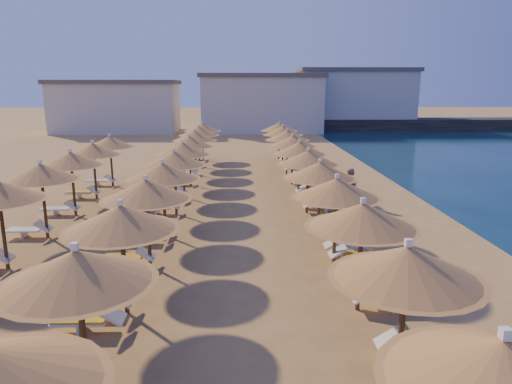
{
  "coord_description": "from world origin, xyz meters",
  "views": [
    {
      "loc": [
        0.45,
        -15.51,
        5.88
      ],
      "look_at": [
        1.12,
        4.0,
        1.3
      ],
      "focal_mm": 32.0,
      "sensor_mm": 36.0,
      "label": 1
    }
  ],
  "objects_px": {
    "parasol_row_east": "(313,165)",
    "parasol_row_west": "(169,165)",
    "beachgoer_a": "(372,247)",
    "jetty": "(431,124)",
    "beachgoer_c": "(306,178)",
    "beachgoer_b": "(350,187)"
  },
  "relations": [
    {
      "from": "parasol_row_east",
      "to": "parasol_row_west",
      "type": "height_order",
      "value": "same"
    },
    {
      "from": "parasol_row_east",
      "to": "beachgoer_a",
      "type": "bearing_deg",
      "value": -79.22
    },
    {
      "from": "jetty",
      "to": "parasol_row_west",
      "type": "xyz_separation_m",
      "value": [
        -28.5,
        -41.5,
        1.84
      ]
    },
    {
      "from": "jetty",
      "to": "beachgoer_a",
      "type": "xyz_separation_m",
      "value": [
        -21.32,
        -47.01,
        0.12
      ]
    },
    {
      "from": "parasol_row_east",
      "to": "beachgoer_c",
      "type": "bearing_deg",
      "value": 84.83
    },
    {
      "from": "beachgoer_c",
      "to": "jetty",
      "type": "bearing_deg",
      "value": 123.46
    },
    {
      "from": "parasol_row_east",
      "to": "beachgoer_a",
      "type": "distance_m",
      "value": 5.87
    },
    {
      "from": "jetty",
      "to": "beachgoer_b",
      "type": "distance_m",
      "value": 43.47
    },
    {
      "from": "jetty",
      "to": "parasol_row_east",
      "type": "xyz_separation_m",
      "value": [
        -22.37,
        -41.5,
        1.84
      ]
    },
    {
      "from": "parasol_row_west",
      "to": "beachgoer_b",
      "type": "height_order",
      "value": "parasol_row_west"
    },
    {
      "from": "beachgoer_c",
      "to": "beachgoer_b",
      "type": "height_order",
      "value": "beachgoer_b"
    },
    {
      "from": "jetty",
      "to": "beachgoer_b",
      "type": "xyz_separation_m",
      "value": [
        -20.04,
        -38.58,
        0.18
      ]
    },
    {
      "from": "parasol_row_west",
      "to": "beachgoer_b",
      "type": "bearing_deg",
      "value": 19.07
    },
    {
      "from": "beachgoer_a",
      "to": "beachgoer_b",
      "type": "relative_size",
      "value": 0.93
    },
    {
      "from": "jetty",
      "to": "beachgoer_b",
      "type": "relative_size",
      "value": 16.07
    },
    {
      "from": "beachgoer_c",
      "to": "beachgoer_b",
      "type": "bearing_deg",
      "value": 12.99
    },
    {
      "from": "beachgoer_a",
      "to": "parasol_row_east",
      "type": "bearing_deg",
      "value": -158.73
    },
    {
      "from": "jetty",
      "to": "beachgoer_a",
      "type": "bearing_deg",
      "value": -113.22
    },
    {
      "from": "parasol_row_east",
      "to": "beachgoer_b",
      "type": "bearing_deg",
      "value": 51.42
    },
    {
      "from": "beachgoer_a",
      "to": "beachgoer_b",
      "type": "distance_m",
      "value": 8.53
    },
    {
      "from": "beachgoer_c",
      "to": "beachgoer_a",
      "type": "bearing_deg",
      "value": -22.35
    },
    {
      "from": "beachgoer_a",
      "to": "beachgoer_b",
      "type": "height_order",
      "value": "beachgoer_b"
    }
  ]
}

